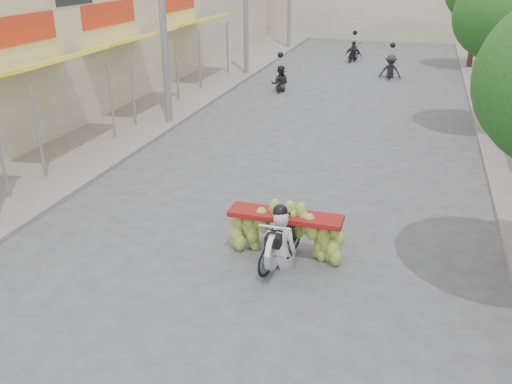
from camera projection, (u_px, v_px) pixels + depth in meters
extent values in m
cube|color=gray|center=(165.00, 100.00, 22.35)|extent=(4.00, 60.00, 0.12)
cube|color=#C0B698|center=(35.00, 24.00, 21.62)|extent=(8.00, 40.00, 6.00)
cylinder|color=slate|center=(0.00, 152.00, 12.73)|extent=(0.08, 0.08, 2.55)
cube|color=yellow|center=(46.00, 63.00, 15.16)|extent=(1.77, 4.00, 0.53)
cylinder|color=slate|center=(39.00, 135.00, 13.96)|extent=(0.08, 0.08, 2.55)
cylinder|color=slate|center=(111.00, 102.00, 17.12)|extent=(0.08, 0.08, 2.55)
cube|color=red|center=(15.00, 31.00, 15.05)|extent=(0.10, 3.50, 0.80)
cube|color=yellow|center=(133.00, 39.00, 19.55)|extent=(1.77, 4.00, 0.53)
cylinder|color=slate|center=(133.00, 92.00, 18.34)|extent=(0.08, 0.08, 2.55)
cylinder|color=slate|center=(177.00, 72.00, 21.50)|extent=(0.08, 0.08, 2.55)
cube|color=red|center=(109.00, 14.00, 19.44)|extent=(0.10, 3.50, 0.80)
cube|color=yellow|center=(197.00, 21.00, 24.81)|extent=(1.77, 4.00, 0.53)
cylinder|color=slate|center=(200.00, 62.00, 23.61)|extent=(0.08, 0.08, 2.55)
cylinder|color=slate|center=(228.00, 49.00, 26.77)|extent=(0.08, 0.08, 2.55)
cube|color=red|center=(178.00, 1.00, 24.71)|extent=(0.10, 3.50, 0.80)
cylinder|color=slate|center=(510.00, 75.00, 20.90)|extent=(0.08, 0.08, 2.55)
cylinder|color=slate|center=(504.00, 65.00, 22.83)|extent=(0.08, 0.08, 2.55)
cylinder|color=slate|center=(495.00, 51.00, 26.16)|extent=(0.08, 0.08, 2.55)
cylinder|color=slate|center=(162.00, 6.00, 17.72)|extent=(0.24, 0.24, 8.00)
cylinder|color=#3A2719|center=(497.00, 87.00, 17.58)|extent=(0.28, 0.28, 3.20)
ellipsoid|color=#1D5119|center=(510.00, 16.00, 16.70)|extent=(3.40, 3.40, 2.90)
cylinder|color=#3A2719|center=(473.00, 38.00, 28.11)|extent=(0.28, 0.28, 3.20)
cube|color=brown|center=(509.00, 110.00, 19.62)|extent=(1.20, 0.80, 0.50)
ellipsoid|color=#559939|center=(512.00, 94.00, 19.38)|extent=(1.20, 0.88, 0.66)
imported|color=black|center=(281.00, 241.00, 10.34)|extent=(0.92, 1.77, 1.00)
cylinder|color=silver|center=(272.00, 252.00, 9.72)|extent=(0.10, 0.66, 0.66)
cube|color=black|center=(273.00, 241.00, 9.74)|extent=(0.28, 0.22, 0.22)
cylinder|color=silver|center=(275.00, 227.00, 9.74)|extent=(0.60, 0.05, 0.05)
cube|color=maroon|center=(286.00, 216.00, 10.50)|extent=(2.22, 0.55, 0.10)
imported|color=silver|center=(281.00, 209.00, 10.02)|extent=(0.65, 0.48, 1.80)
sphere|color=black|center=(281.00, 166.00, 9.65)|extent=(0.28, 0.28, 0.28)
imported|color=white|center=(500.00, 90.00, 20.36)|extent=(0.87, 0.80, 1.52)
imported|color=black|center=(280.00, 82.00, 23.87)|extent=(0.74, 1.51, 0.81)
imported|color=#27262E|center=(280.00, 65.00, 23.58)|extent=(0.85, 0.59, 1.65)
sphere|color=black|center=(280.00, 55.00, 23.40)|extent=(0.26, 0.26, 0.26)
imported|color=black|center=(391.00, 67.00, 26.34)|extent=(0.58, 1.83, 1.07)
imported|color=#27262E|center=(392.00, 55.00, 26.10)|extent=(1.08, 0.59, 1.65)
sphere|color=black|center=(393.00, 45.00, 25.92)|extent=(0.26, 0.26, 0.26)
imported|color=black|center=(354.00, 53.00, 30.60)|extent=(0.91, 1.83, 0.98)
imported|color=#27262E|center=(354.00, 41.00, 30.34)|extent=(1.04, 0.69, 1.65)
sphere|color=black|center=(355.00, 33.00, 30.16)|extent=(0.26, 0.26, 0.26)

